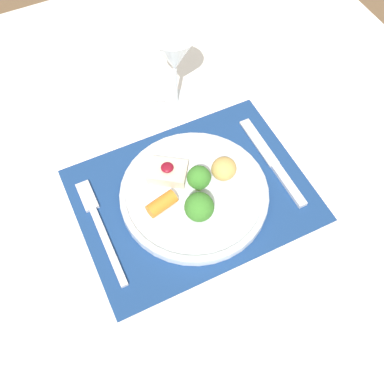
{
  "coord_description": "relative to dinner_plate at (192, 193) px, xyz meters",
  "views": [
    {
      "loc": [
        -0.18,
        -0.36,
        1.44
      ],
      "look_at": [
        -0.0,
        -0.01,
        0.78
      ],
      "focal_mm": 42.0,
      "sensor_mm": 36.0,
      "label": 1
    }
  ],
  "objects": [
    {
      "name": "ground_plane",
      "position": [
        0.0,
        0.01,
        -0.77
      ],
      "size": [
        8.0,
        8.0,
        0.0
      ],
      "primitive_type": "plane",
      "color": "brown"
    },
    {
      "name": "dining_table",
      "position": [
        0.0,
        0.01,
        -0.1
      ],
      "size": [
        1.19,
        1.28,
        0.75
      ],
      "color": "white",
      "rests_on": "ground_plane"
    },
    {
      "name": "placemat",
      "position": [
        0.0,
        0.01,
        -0.02
      ],
      "size": [
        0.4,
        0.3,
        0.0
      ],
      "primitive_type": "cube",
      "color": "navy",
      "rests_on": "dining_table"
    },
    {
      "name": "dinner_plate",
      "position": [
        0.0,
        0.0,
        0.0
      ],
      "size": [
        0.26,
        0.26,
        0.08
      ],
      "color": "silver",
      "rests_on": "placemat"
    },
    {
      "name": "fork",
      "position": [
        -0.17,
        0.02,
        -0.01
      ],
      "size": [
        0.02,
        0.21,
        0.01
      ],
      "rotation": [
        0.0,
        0.0,
        0.04
      ],
      "color": "silver",
      "rests_on": "placemat"
    },
    {
      "name": "knife",
      "position": [
        0.17,
        -0.01,
        -0.01
      ],
      "size": [
        0.02,
        0.21,
        0.01
      ],
      "rotation": [
        0.0,
        0.0,
        -0.05
      ],
      "color": "silver",
      "rests_on": "placemat"
    },
    {
      "name": "spoon",
      "position": [
        -0.0,
        0.21,
        -0.01
      ],
      "size": [
        0.19,
        0.04,
        0.01
      ],
      "rotation": [
        0.0,
        0.0,
        -0.02
      ],
      "color": "silver",
      "rests_on": "dining_table"
    },
    {
      "name": "wine_glass_near",
      "position": [
        0.07,
        0.21,
        0.11
      ],
      "size": [
        0.08,
        0.08,
        0.17
      ],
      "color": "white",
      "rests_on": "dining_table"
    }
  ]
}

